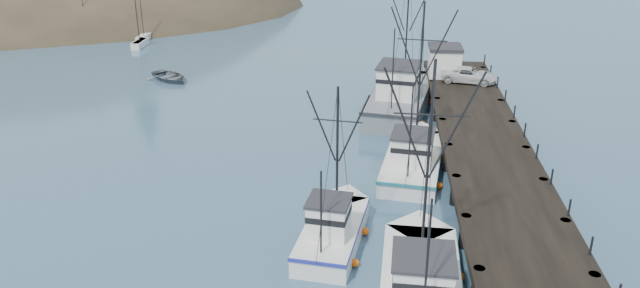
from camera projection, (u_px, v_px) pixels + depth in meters
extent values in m
cube|color=black|center=(487.00, 149.00, 42.63)|extent=(6.00, 44.00, 0.50)
cylinder|color=black|center=(477.00, 286.00, 29.37)|extent=(0.56, 0.56, 2.00)
cylinder|color=black|center=(465.00, 231.00, 33.96)|extent=(0.56, 0.56, 2.00)
cylinder|color=black|center=(563.00, 236.00, 33.51)|extent=(0.56, 0.56, 2.00)
cylinder|color=black|center=(455.00, 190.00, 38.56)|extent=(0.56, 0.56, 2.00)
cylinder|color=black|center=(541.00, 194.00, 38.10)|extent=(0.56, 0.56, 2.00)
cylinder|color=black|center=(447.00, 157.00, 43.15)|extent=(0.56, 0.56, 2.00)
cylinder|color=black|center=(524.00, 160.00, 42.69)|extent=(0.56, 0.56, 2.00)
cylinder|color=black|center=(441.00, 131.00, 47.74)|extent=(0.56, 0.56, 2.00)
cylinder|color=black|center=(511.00, 133.00, 47.29)|extent=(0.56, 0.56, 2.00)
cylinder|color=black|center=(436.00, 109.00, 52.33)|extent=(0.56, 0.56, 2.00)
cylinder|color=black|center=(499.00, 111.00, 51.88)|extent=(0.56, 0.56, 2.00)
cylinder|color=black|center=(432.00, 91.00, 56.92)|extent=(0.56, 0.56, 2.00)
cylinder|color=black|center=(490.00, 93.00, 56.47)|extent=(0.56, 0.56, 2.00)
cylinder|color=black|center=(428.00, 76.00, 61.51)|extent=(0.56, 0.56, 2.00)
cylinder|color=black|center=(482.00, 77.00, 61.06)|extent=(0.56, 0.56, 2.00)
cube|color=beige|center=(49.00, 21.00, 84.02)|extent=(4.00, 5.00, 2.80)
cube|color=beige|center=(23.00, 14.00, 88.22)|extent=(4.00, 5.00, 2.80)
cube|color=beige|center=(97.00, 13.00, 89.18)|extent=(4.00, 5.00, 2.80)
cube|color=silver|center=(140.00, 45.00, 76.30)|extent=(1.00, 3.50, 0.90)
cylinder|color=black|center=(137.00, 21.00, 75.18)|extent=(0.08, 0.08, 6.00)
cube|color=silver|center=(87.00, 38.00, 79.57)|extent=(1.00, 3.50, 0.90)
cylinder|color=black|center=(84.00, 15.00, 78.45)|extent=(0.08, 0.08, 6.00)
cube|color=silver|center=(32.00, 38.00, 79.48)|extent=(1.00, 3.50, 0.90)
cylinder|color=black|center=(28.00, 15.00, 78.36)|extent=(0.08, 0.08, 6.00)
cube|color=silver|center=(19.00, 40.00, 78.49)|extent=(1.00, 3.50, 0.90)
cylinder|color=black|center=(14.00, 17.00, 77.37)|extent=(0.08, 0.08, 6.00)
cube|color=silver|center=(144.00, 38.00, 79.44)|extent=(1.00, 3.50, 0.90)
cylinder|color=black|center=(142.00, 15.00, 78.32)|extent=(0.08, 0.08, 6.00)
cube|color=silver|center=(140.00, 44.00, 76.60)|extent=(1.00, 3.50, 0.90)
cylinder|color=black|center=(137.00, 20.00, 75.48)|extent=(0.08, 0.08, 6.00)
cube|color=silver|center=(419.00, 239.00, 34.28)|extent=(3.78, 3.78, 1.60)
cube|color=#1B576E|center=(421.00, 279.00, 29.59)|extent=(4.30, 10.09, 0.18)
cube|color=silver|center=(423.00, 276.00, 28.05)|extent=(2.76, 2.85, 1.90)
cube|color=#26262B|center=(424.00, 256.00, 27.65)|extent=(3.00, 3.11, 0.16)
cylinder|color=black|center=(428.00, 167.00, 28.93)|extent=(0.14, 0.14, 10.25)
cylinder|color=black|center=(427.00, 267.00, 24.96)|extent=(0.10, 0.10, 6.15)
cube|color=silver|center=(332.00, 237.00, 34.43)|extent=(3.88, 7.62, 1.60)
cube|color=silver|center=(345.00, 207.00, 37.71)|extent=(2.92, 2.92, 1.60)
cube|color=navy|center=(332.00, 226.00, 34.16)|extent=(3.96, 7.81, 0.18)
cube|color=silver|center=(329.00, 218.00, 32.91)|extent=(2.31, 2.31, 1.90)
cube|color=#26262B|center=(329.00, 201.00, 32.51)|extent=(2.51, 2.52, 0.16)
cylinder|color=black|center=(337.00, 154.00, 33.67)|extent=(0.14, 0.14, 7.57)
cylinder|color=black|center=(321.00, 213.00, 30.72)|extent=(0.10, 0.10, 4.54)
cube|color=silver|center=(413.00, 165.00, 43.36)|extent=(4.99, 9.98, 1.60)
cube|color=silver|center=(419.00, 139.00, 47.64)|extent=(3.64, 3.64, 1.60)
cube|color=#1C6372|center=(413.00, 155.00, 43.09)|extent=(5.10, 10.24, 0.18)
cube|color=silver|center=(412.00, 148.00, 41.58)|extent=(2.93, 3.03, 1.90)
cube|color=#26262B|center=(413.00, 134.00, 41.18)|extent=(3.18, 3.31, 0.16)
cylinder|color=black|center=(420.00, 77.00, 42.40)|extent=(0.14, 0.14, 10.21)
cylinder|color=black|center=(410.00, 132.00, 38.57)|extent=(0.10, 0.10, 6.13)
cube|color=slate|center=(400.00, 102.00, 54.90)|extent=(6.71, 13.57, 2.20)
cube|color=slate|center=(410.00, 81.00, 60.67)|extent=(4.44, 4.44, 2.20)
cube|color=black|center=(401.00, 91.00, 54.51)|extent=(6.86, 13.92, 0.18)
cube|color=silver|center=(398.00, 81.00, 52.49)|extent=(3.75, 4.16, 2.60)
cube|color=#26262B|center=(399.00, 65.00, 51.96)|extent=(4.07, 4.53, 0.16)
cylinder|color=black|center=(407.00, 24.00, 54.17)|extent=(0.14, 0.14, 10.77)
cylinder|color=black|center=(393.00, 69.00, 48.79)|extent=(0.10, 0.10, 6.46)
cube|color=silver|center=(444.00, 62.00, 57.62)|extent=(2.80, 3.00, 2.50)
cube|color=#26262B|center=(446.00, 47.00, 57.08)|extent=(3.00, 3.20, 0.30)
imported|color=silver|center=(469.00, 75.00, 55.81)|extent=(5.27, 3.23, 1.36)
imported|color=#5A5F64|center=(170.00, 80.00, 63.52)|extent=(6.23, 6.06, 1.05)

